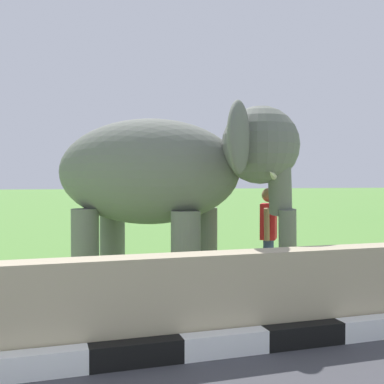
# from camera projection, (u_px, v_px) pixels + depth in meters

# --- Properties ---
(barrier_parapet) EXTENTS (28.00, 0.36, 1.00)m
(barrier_parapet) POSITION_uv_depth(u_px,v_px,m) (140.00, 306.00, 4.80)
(barrier_parapet) COLOR tan
(barrier_parapet) RESTS_ON ground_plane
(elephant) EXTENTS (3.94, 3.64, 2.88)m
(elephant) POSITION_uv_depth(u_px,v_px,m) (167.00, 174.00, 7.52)
(elephant) COLOR slate
(elephant) RESTS_ON ground_plane
(person_handler) EXTENTS (0.43, 0.60, 1.66)m
(person_handler) POSITION_uv_depth(u_px,v_px,m) (269.00, 232.00, 7.74)
(person_handler) COLOR navy
(person_handler) RESTS_ON ground_plane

